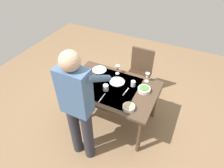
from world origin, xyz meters
TOP-DOWN VIEW (x-y plane):
  - ground_plane at (0.00, 0.00)m, footprint 6.00×6.00m
  - dining_table at (0.00, 0.00)m, footprint 1.33×0.88m
  - chair_near at (-0.15, -0.82)m, footprint 0.40×0.40m
  - person_server at (0.10, 0.70)m, footprint 0.42×0.61m
  - wine_bottle at (0.54, -0.00)m, footprint 0.07×0.07m
  - wine_glass_left at (0.06, -0.32)m, footprint 0.07×0.07m
  - wine_glass_right at (-0.42, -0.34)m, footprint 0.07×0.07m
  - water_cup_near_left at (-0.27, -0.15)m, footprint 0.07×0.07m
  - water_cup_near_right at (0.40, -0.01)m, footprint 0.07×0.07m
  - water_cup_far_left at (0.05, 0.11)m, footprint 0.08×0.08m
  - serving_bowl_pasta at (0.42, 0.23)m, footprint 0.30×0.30m
  - side_bowl_salad at (-0.45, -0.11)m, footprint 0.18×0.18m
  - side_bowl_bread at (-0.39, 0.30)m, footprint 0.16×0.16m
  - dinner_plate_near at (-0.02, -0.13)m, footprint 0.23×0.23m
  - dinner_plate_far at (0.36, -0.28)m, footprint 0.23×0.23m
  - table_knife at (0.02, 0.28)m, footprint 0.01×0.20m
  - table_fork at (-0.23, 0.02)m, footprint 0.03×0.18m

SIDE VIEW (x-z plane):
  - ground_plane at x=0.00m, z-range 0.00..0.00m
  - chair_near at x=-0.15m, z-range 0.07..0.98m
  - dining_table at x=0.00m, z-range 0.28..1.01m
  - table_knife at x=0.02m, z-range 0.73..0.73m
  - table_fork at x=-0.23m, z-range 0.73..0.73m
  - dinner_plate_near at x=-0.02m, z-range 0.73..0.74m
  - dinner_plate_far at x=0.36m, z-range 0.73..0.74m
  - serving_bowl_pasta at x=0.42m, z-range 0.73..0.80m
  - side_bowl_salad at x=-0.45m, z-range 0.73..0.80m
  - side_bowl_bread at x=-0.39m, z-range 0.73..0.80m
  - water_cup_near_left at x=-0.27m, z-range 0.73..0.82m
  - water_cup_near_right at x=0.40m, z-range 0.73..0.82m
  - water_cup_far_left at x=0.05m, z-range 0.73..0.82m
  - wine_glass_left at x=0.06m, z-range 0.76..0.91m
  - wine_glass_right at x=-0.42m, z-range 0.76..0.91m
  - wine_bottle at x=0.54m, z-range 0.69..0.99m
  - person_server at x=0.10m, z-range 0.12..1.81m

